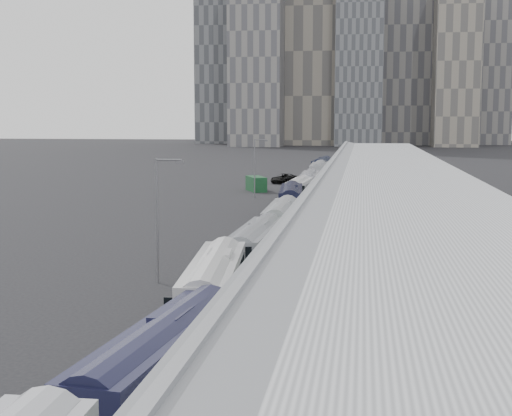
% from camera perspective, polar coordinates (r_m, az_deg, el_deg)
% --- Properties ---
extents(sidewalk, '(10.00, 170.00, 0.12)m').
position_cam_1_polar(sidewalk, '(60.87, 7.27, -3.65)').
color(sidewalk, gray).
rests_on(sidewalk, ground).
extents(lane_line, '(0.12, 160.00, 0.02)m').
position_cam_1_polar(lane_line, '(61.97, -2.50, -3.46)').
color(lane_line, gold).
rests_on(lane_line, ground).
extents(depot, '(12.45, 160.40, 7.20)m').
position_cam_1_polar(depot, '(60.37, 11.11, -0.50)').
color(depot, gray).
rests_on(depot, ground).
extents(skyline, '(145.00, 64.00, 120.00)m').
position_cam_1_polar(skyline, '(331.59, 6.39, 13.88)').
color(skyline, slate).
rests_on(skyline, ground).
extents(bus_1, '(3.82, 12.72, 3.66)m').
position_cam_1_polar(bus_1, '(28.44, -7.56, -13.12)').
color(bus_1, black).
rests_on(bus_1, ground).
extents(bus_2, '(3.83, 13.09, 3.77)m').
position_cam_1_polar(bus_2, '(40.39, -3.32, -6.89)').
color(bus_2, '#BDBDBF').
rests_on(bus_2, ground).
extents(bus_3, '(2.88, 12.49, 3.63)m').
position_cam_1_polar(bus_3, '(53.16, 0.01, -3.55)').
color(bus_3, gray).
rests_on(bus_3, ground).
extents(bus_4, '(2.79, 12.48, 3.64)m').
position_cam_1_polar(bus_4, '(67.18, 2.08, -1.31)').
color(bus_4, '#96999F').
rests_on(bus_4, ground).
extents(bus_5, '(3.55, 12.79, 3.69)m').
position_cam_1_polar(bus_5, '(83.71, 2.82, 0.36)').
color(bus_5, black).
rests_on(bus_5, ground).
extents(bus_6, '(3.16, 12.10, 3.50)m').
position_cam_1_polar(bus_6, '(96.67, 3.48, 1.21)').
color(bus_6, silver).
rests_on(bus_6, ground).
extents(bus_7, '(2.79, 12.51, 3.64)m').
position_cam_1_polar(bus_7, '(107.54, 4.31, 1.83)').
color(bus_7, gray).
rests_on(bus_7, ground).
extents(bus_8, '(3.05, 13.80, 4.02)m').
position_cam_1_polar(bus_8, '(125.09, 5.07, 2.64)').
color(bus_8, '#92949B').
rests_on(bus_8, ground).
extents(bus_9, '(3.55, 14.14, 4.10)m').
position_cam_1_polar(bus_9, '(137.59, 5.34, 3.05)').
color(bus_9, black).
rests_on(bus_9, ground).
extents(tree_1, '(1.36, 1.36, 4.55)m').
position_cam_1_polar(tree_1, '(39.21, 2.42, -4.05)').
color(tree_1, black).
rests_on(tree_1, ground).
extents(tree_2, '(2.46, 2.46, 4.36)m').
position_cam_1_polar(tree_2, '(57.63, 3.63, -1.13)').
color(tree_2, black).
rests_on(tree_2, ground).
extents(tree_3, '(1.67, 1.67, 4.55)m').
position_cam_1_polar(tree_3, '(85.89, 5.68, 1.93)').
color(tree_3, black).
rests_on(tree_3, ground).
extents(tree_4, '(1.11, 1.11, 3.81)m').
position_cam_1_polar(tree_4, '(107.13, 6.39, 2.65)').
color(tree_4, black).
rests_on(tree_4, ground).
extents(tree_5, '(2.01, 2.01, 4.49)m').
position_cam_1_polar(tree_5, '(135.60, 6.67, 3.71)').
color(tree_5, black).
rests_on(tree_5, ground).
extents(street_lamp_near, '(2.04, 0.22, 8.70)m').
position_cam_1_polar(street_lamp_near, '(49.65, -7.73, -0.27)').
color(street_lamp_near, '#59595E').
rests_on(street_lamp_near, ground).
extents(street_lamp_far, '(2.04, 0.22, 8.56)m').
position_cam_1_polar(street_lamp_far, '(103.17, -0.00, 3.54)').
color(street_lamp_far, '#59595E').
rests_on(street_lamp_far, ground).
extents(shipping_container, '(4.13, 5.80, 2.33)m').
position_cam_1_polar(shipping_container, '(113.61, 0.01, 1.94)').
color(shipping_container, '#11391D').
rests_on(shipping_container, ground).
extents(suv, '(5.02, 6.72, 1.70)m').
position_cam_1_polar(suv, '(128.09, 2.24, 2.38)').
color(suv, black).
rests_on(suv, ground).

